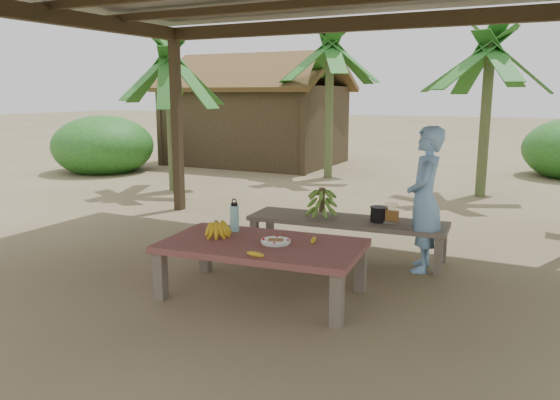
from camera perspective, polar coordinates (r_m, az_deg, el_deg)
The scene contains 16 objects.
ground at distance 5.55m, azimuth -1.26°, elevation -8.17°, with size 80.00×80.00×0.00m, color brown.
work_table at distance 4.98m, azimuth -1.88°, elevation -5.19°, with size 1.89×1.17×0.50m.
bench at distance 6.15m, azimuth 6.96°, elevation -2.48°, with size 2.24×0.76×0.45m.
ripe_banana_bunch at distance 5.20m, azimuth -6.69°, elevation -2.88°, with size 0.27×0.23×0.17m, color yellow, non-canonical shape.
plate at distance 4.93m, azimuth -0.45°, elevation -4.37°, with size 0.27×0.27×0.04m.
loose_banana_front at distance 4.54m, azimuth -2.58°, elevation -5.68°, with size 0.04×0.15×0.04m, color yellow.
loose_banana_side at distance 4.97m, azimuth 3.52°, elevation -4.19°, with size 0.04×0.13×0.04m, color yellow.
water_flask at distance 5.35m, azimuth -4.78°, elevation -1.83°, with size 0.09×0.09×0.33m.
green_banana_stalk at distance 6.18m, azimuth 4.40°, elevation -0.17°, with size 0.31×0.31×0.35m, color #598C2D, non-canonical shape.
cooking_pot at distance 6.05m, azimuth 10.30°, elevation -1.51°, with size 0.19×0.19×0.16m, color black.
skewer_rack at distance 5.96m, azimuth 11.61°, elevation -1.35°, with size 0.18×0.08×0.24m, color #A57F47, non-canonical shape.
woman at distance 5.82m, azimuth 14.87°, elevation 0.06°, with size 0.55×0.36×1.51m, color #6C9BCC.
hut at distance 14.44m, azimuth -2.39°, elevation 8.24°, with size 4.40×3.43×2.85m.
banana_plant_n at distance 10.30m, azimuth 21.04°, elevation 13.41°, with size 1.80×1.80×2.85m.
banana_plant_nw at distance 11.94m, azimuth 5.23°, elevation 14.72°, with size 1.80×1.80×3.07m.
banana_plant_w at distance 10.50m, azimuth -11.45°, elevation 12.91°, with size 1.80×1.80×2.67m.
Camera 1 is at (2.44, -4.64, 1.84)m, focal length 35.00 mm.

